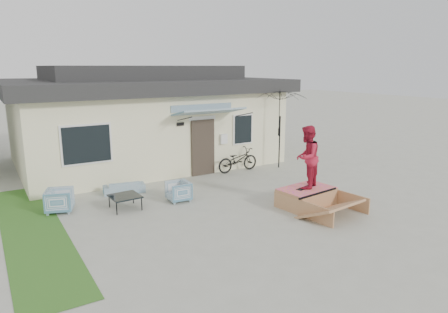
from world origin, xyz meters
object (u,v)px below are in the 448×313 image
skate_ramp (306,197)px  loveseat (124,185)px  bicycle (238,157)px  armchair_left (60,199)px  skateboard (305,187)px  armchair_right (178,190)px  skater (307,156)px  patio_umbrella (280,125)px  coffee_table (125,202)px

skate_ramp → loveseat: bearing=129.7°
bicycle → skate_ramp: size_ratio=0.84×
armchair_left → skateboard: armchair_left is taller
armchair_right → skate_ramp: size_ratio=0.32×
skateboard → skater: 0.94m
skateboard → patio_umbrella: bearing=47.1°
loveseat → skate_ramp: bearing=146.5°
coffee_table → skater: 5.41m
coffee_table → skateboard: (4.64, -2.46, 0.35)m
coffee_table → bicycle: size_ratio=0.46×
armchair_right → bicycle: (3.49, 2.01, 0.23)m
armchair_left → armchair_right: size_ratio=1.08×
armchair_left → coffee_table: bearing=-95.3°
loveseat → armchair_right: (1.16, -1.66, 0.08)m
loveseat → skateboard: (4.19, -3.97, 0.29)m
bicycle → skater: 4.44m
skateboard → bicycle: bearing=70.4°
bicycle → patio_umbrella: 2.16m
armchair_left → skater: skater is taller
armchair_right → coffee_table: armchair_right is taller
coffee_table → bicycle: bearing=20.0°
skateboard → loveseat: bearing=123.0°
armchair_left → armchair_right: armchair_left is taller
loveseat → coffee_table: loveseat is taller
armchair_right → bicycle: 4.03m
loveseat → skateboard: 5.78m
coffee_table → bicycle: (5.10, 1.85, 0.36)m
patio_umbrella → skater: bearing=-119.4°
patio_umbrella → skateboard: patio_umbrella is taller
armchair_right → bicycle: bicycle is taller
armchair_right → skateboard: (3.03, -2.31, 0.21)m
patio_umbrella → skate_ramp: size_ratio=1.05×
bicycle → skateboard: size_ratio=2.40×
patio_umbrella → bicycle: bearing=168.8°
skater → skate_ramp: bearing=66.9°
loveseat → bicycle: (4.65, 0.35, 0.31)m
armchair_right → coffee_table: bearing=-92.5°
armchair_right → coffee_table: (-1.61, 0.16, -0.14)m
loveseat → patio_umbrella: patio_umbrella is taller
loveseat → armchair_left: armchair_left is taller
skate_ramp → skateboard: 0.29m
coffee_table → skater: (4.64, -2.46, 1.29)m
skater → armchair_right: bearing=-66.9°
coffee_table → skate_ramp: size_ratio=0.38×
armchair_right → bicycle: size_ratio=0.38×
armchair_right → skater: skater is taller
loveseat → skate_ramp: 5.81m
loveseat → skater: 5.90m
coffee_table → skate_ramp: skate_ramp is taller
loveseat → bicycle: 4.67m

